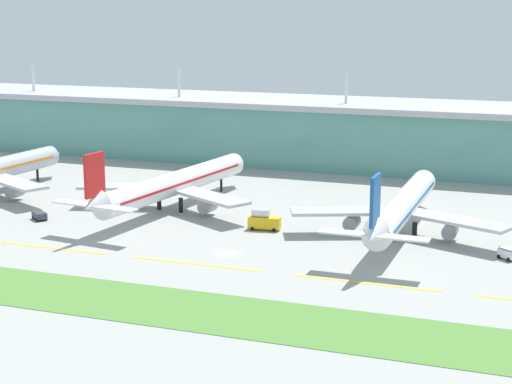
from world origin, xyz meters
name	(u,v)px	position (x,y,z in m)	size (l,w,h in m)	color
ground_plane	(227,253)	(0.00, 0.00, 0.00)	(600.00, 600.00, 0.00)	#9E9E99
terminal_building	(350,133)	(0.00, 103.15, 10.43)	(288.00, 34.00, 29.46)	#5B9E93
airliner_near_middle	(173,184)	(-26.78, 30.80, 6.46)	(48.39, 70.27, 18.90)	white
airliner_far_middle	(402,207)	(31.03, 25.93, 6.45)	(48.80, 66.47, 18.90)	white
taxiway_stripe_mid_west	(47,248)	(-37.00, -9.25, 0.02)	(28.00, 0.70, 0.04)	yellow
taxiway_stripe_centre	(195,264)	(-3.00, -9.25, 0.02)	(28.00, 0.70, 0.04)	yellow
taxiway_stripe_mid_east	(365,283)	(31.00, -9.25, 0.02)	(28.00, 0.70, 0.04)	yellow
grass_verge	(154,305)	(0.00, -33.02, 0.05)	(300.00, 18.00, 0.10)	#518438
pushback_tug	(39,215)	(-52.14, 10.59, 1.10)	(4.95, 4.58, 1.85)	#333842
baggage_cart	(507,254)	(54.31, 14.97, 1.26)	(3.93, 3.68, 2.48)	silver
fuel_truck	(264,220)	(0.88, 20.07, 2.26)	(7.43, 3.34, 4.95)	gold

